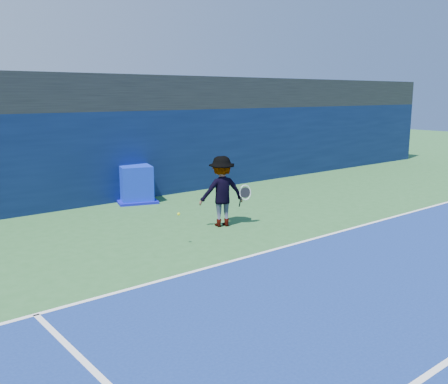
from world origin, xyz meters
The scene contains 7 objects.
ground centered at (0.00, 0.00, 0.00)m, with size 80.00×80.00×0.00m, color #2B5F2E.
baseline centered at (0.00, 3.00, 0.01)m, with size 24.00×0.10×0.01m, color white.
stadium_band centered at (0.00, 11.50, 3.60)m, with size 36.00×3.00×1.20m, color black.
back_wall_assembly centered at (0.00, 10.50, 1.50)m, with size 36.00×1.03×3.00m.
equipment_cart centered at (0.66, 9.70, 0.56)m, with size 1.61×1.61×1.22m.
tennis_player centered at (0.93, 5.47, 0.96)m, with size 1.47×1.11×1.92m.
tennis_ball centered at (-1.02, 4.68, 0.77)m, with size 0.07×0.07×0.07m.
Camera 1 is at (-7.44, -4.85, 3.56)m, focal length 40.00 mm.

